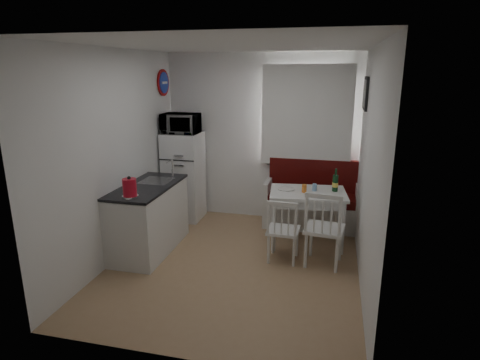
# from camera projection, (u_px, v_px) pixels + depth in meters

# --- Properties ---
(floor) EXTENTS (3.00, 3.50, 0.02)m
(floor) POSITION_uv_depth(u_px,v_px,m) (234.00, 264.00, 5.01)
(floor) COLOR #A78158
(floor) RESTS_ON ground
(ceiling) EXTENTS (3.00, 3.50, 0.02)m
(ceiling) POSITION_uv_depth(u_px,v_px,m) (233.00, 45.00, 4.31)
(ceiling) COLOR white
(ceiling) RESTS_ON wall_back
(wall_back) EXTENTS (3.00, 0.02, 2.60)m
(wall_back) POSITION_uv_depth(u_px,v_px,m) (261.00, 138.00, 6.30)
(wall_back) COLOR white
(wall_back) RESTS_ON floor
(wall_front) EXTENTS (3.00, 0.02, 2.60)m
(wall_front) POSITION_uv_depth(u_px,v_px,m) (177.00, 214.00, 3.02)
(wall_front) COLOR white
(wall_front) RESTS_ON floor
(wall_left) EXTENTS (0.02, 3.50, 2.60)m
(wall_left) POSITION_uv_depth(u_px,v_px,m) (117.00, 156.00, 4.99)
(wall_left) COLOR white
(wall_left) RESTS_ON floor
(wall_right) EXTENTS (0.02, 3.50, 2.60)m
(wall_right) POSITION_uv_depth(u_px,v_px,m) (368.00, 170.00, 4.33)
(wall_right) COLOR white
(wall_right) RESTS_ON floor
(window) EXTENTS (1.22, 0.06, 1.47)m
(window) POSITION_uv_depth(u_px,v_px,m) (307.00, 119.00, 6.03)
(window) COLOR white
(window) RESTS_ON wall_back
(curtain) EXTENTS (1.35, 0.02, 1.50)m
(curtain) POSITION_uv_depth(u_px,v_px,m) (307.00, 116.00, 5.95)
(curtain) COLOR white
(curtain) RESTS_ON wall_back
(kitchen_counter) EXTENTS (0.62, 1.32, 1.16)m
(kitchen_counter) POSITION_uv_depth(u_px,v_px,m) (149.00, 218.00, 5.30)
(kitchen_counter) COLOR white
(kitchen_counter) RESTS_ON floor
(wall_sign) EXTENTS (0.03, 0.40, 0.40)m
(wall_sign) POSITION_uv_depth(u_px,v_px,m) (164.00, 83.00, 6.12)
(wall_sign) COLOR #1B35A3
(wall_sign) RESTS_ON wall_left
(picture_frame) EXTENTS (0.04, 0.52, 0.42)m
(picture_frame) POSITION_uv_depth(u_px,v_px,m) (365.00, 93.00, 5.16)
(picture_frame) COLOR black
(picture_frame) RESTS_ON wall_right
(bench) EXTENTS (1.43, 0.55, 1.02)m
(bench) POSITION_uv_depth(u_px,v_px,m) (312.00, 205.00, 6.15)
(bench) COLOR white
(bench) RESTS_ON floor
(dining_table) EXTENTS (1.08, 0.82, 0.76)m
(dining_table) POSITION_uv_depth(u_px,v_px,m) (308.00, 197.00, 5.43)
(dining_table) COLOR white
(dining_table) RESTS_ON floor
(chair_left) EXTENTS (0.40, 0.38, 0.44)m
(chair_left) POSITION_uv_depth(u_px,v_px,m) (283.00, 224.00, 4.91)
(chair_left) COLOR white
(chair_left) RESTS_ON floor
(chair_right) EXTENTS (0.50, 0.49, 0.52)m
(chair_right) POSITION_uv_depth(u_px,v_px,m) (325.00, 222.00, 4.76)
(chair_right) COLOR white
(chair_right) RESTS_ON floor
(fridge) EXTENTS (0.56, 0.56, 1.40)m
(fridge) POSITION_uv_depth(u_px,v_px,m) (184.00, 176.00, 6.40)
(fridge) COLOR white
(fridge) RESTS_ON floor
(microwave) EXTENTS (0.55, 0.37, 0.30)m
(microwave) POSITION_uv_depth(u_px,v_px,m) (181.00, 123.00, 6.12)
(microwave) COLOR white
(microwave) RESTS_ON fridge
(kettle) EXTENTS (0.19, 0.19, 0.25)m
(kettle) POSITION_uv_depth(u_px,v_px,m) (130.00, 188.00, 4.63)
(kettle) COLOR red
(kettle) RESTS_ON kitchen_counter
(wine_bottle) EXTENTS (0.08, 0.08, 0.31)m
(wine_bottle) POSITION_uv_depth(u_px,v_px,m) (335.00, 180.00, 5.38)
(wine_bottle) COLOR #12391A
(wine_bottle) RESTS_ON dining_table
(drinking_glass_orange) EXTENTS (0.07, 0.07, 0.11)m
(drinking_glass_orange) POSITION_uv_depth(u_px,v_px,m) (304.00, 188.00, 5.35)
(drinking_glass_orange) COLOR orange
(drinking_glass_orange) RESTS_ON dining_table
(drinking_glass_blue) EXTENTS (0.06, 0.06, 0.10)m
(drinking_glass_blue) POSITION_uv_depth(u_px,v_px,m) (314.00, 187.00, 5.42)
(drinking_glass_blue) COLOR #83AEE0
(drinking_glass_blue) RESTS_ON dining_table
(plate) EXTENTS (0.23, 0.23, 0.02)m
(plate) POSITION_uv_depth(u_px,v_px,m) (286.00, 189.00, 5.49)
(plate) COLOR white
(plate) RESTS_ON dining_table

